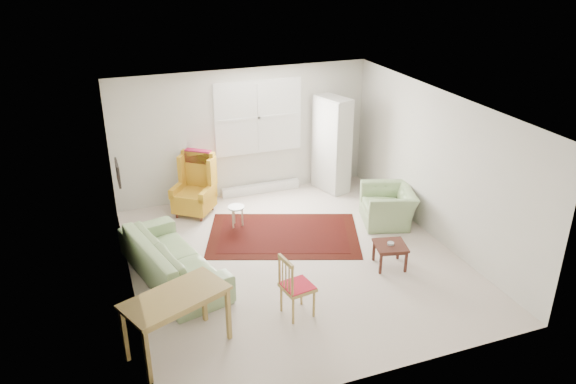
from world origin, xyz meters
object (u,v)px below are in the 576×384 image
object	(u,v)px
wingback_chair	(193,185)
coffee_table	(390,255)
desk	(178,323)
desk_chair	(298,285)
cabinet	(332,145)
sofa	(172,251)
armchair	(388,203)
stool	(236,216)

from	to	relation	value
wingback_chair	coffee_table	xyz separation A→B (m)	(2.45, -2.87, -0.38)
desk	desk_chair	world-z (taller)	desk_chair
wingback_chair	coffee_table	size ratio (longest dim) A/B	2.45
wingback_chair	cabinet	xyz separation A→B (m)	(2.83, 0.17, 0.38)
sofa	wingback_chair	bearing A→B (deg)	-33.97
armchair	wingback_chair	size ratio (longest dim) A/B	0.85
armchair	sofa	bearing A→B (deg)	-65.88
sofa	wingback_chair	xyz separation A→B (m)	(0.74, 2.02, 0.12)
coffee_table	stool	size ratio (longest dim) A/B	1.20
sofa	stool	xyz separation A→B (m)	(1.33, 1.26, -0.26)
sofa	armchair	xyz separation A→B (m)	(3.91, 0.48, -0.07)
wingback_chair	desk	xyz separation A→B (m)	(-0.96, -3.68, -0.18)
sofa	desk	distance (m)	1.68
armchair	desk_chair	world-z (taller)	desk_chair
cabinet	armchair	bearing A→B (deg)	-96.10
coffee_table	stool	xyz separation A→B (m)	(-1.86, 2.11, 0.00)
sofa	armchair	size ratio (longest dim) A/B	2.30
wingback_chair	stool	bearing A→B (deg)	-15.02
stool	cabinet	distance (m)	2.54
coffee_table	desk_chair	bearing A→B (deg)	-160.15
stool	desk_chair	size ratio (longest dim) A/B	0.43
sofa	coffee_table	world-z (taller)	sofa
cabinet	sofa	bearing A→B (deg)	-165.68
desk_chair	cabinet	bearing A→B (deg)	-39.73
coffee_table	wingback_chair	bearing A→B (deg)	130.47
cabinet	stool	bearing A→B (deg)	-174.67
stool	desk_chair	distance (m)	2.77
wingback_chair	coffee_table	world-z (taller)	wingback_chair
wingback_chair	desk_chair	distance (m)	3.58
sofa	stool	size ratio (longest dim) A/B	5.76
wingback_chair	desk	distance (m)	3.81
desk	desk_chair	xyz separation A→B (m)	(1.63, 0.16, 0.06)
stool	armchair	bearing A→B (deg)	-16.85
cabinet	desk	xyz separation A→B (m)	(-3.79, -3.85, -0.56)
armchair	desk	xyz separation A→B (m)	(-4.13, -2.14, 0.01)
armchair	coffee_table	distance (m)	1.53
coffee_table	desk_chair	size ratio (longest dim) A/B	0.52
sofa	armchair	distance (m)	3.93
sofa	desk	world-z (taller)	sofa
wingback_chair	desk_chair	world-z (taller)	wingback_chair
stool	desk_chair	world-z (taller)	desk_chair
sofa	wingback_chair	size ratio (longest dim) A/B	1.95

